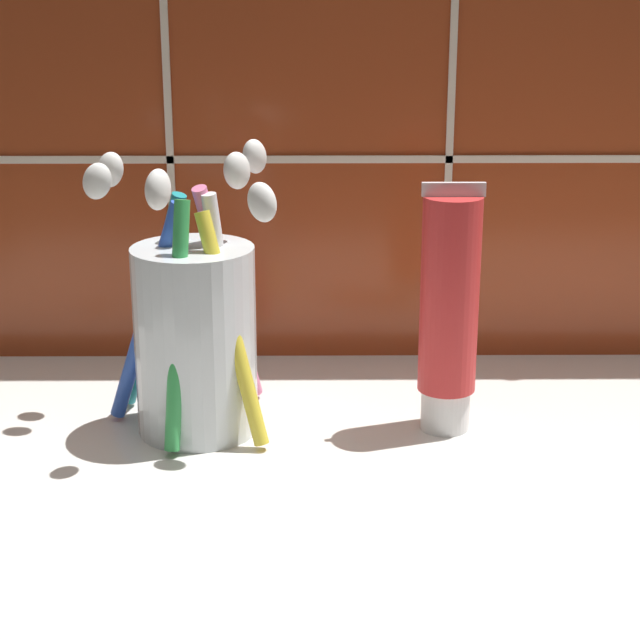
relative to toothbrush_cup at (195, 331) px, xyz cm
name	(u,v)px	position (x,y,z in cm)	size (l,w,h in cm)	color
sink_counter	(444,481)	(14.45, -5.24, -7.26)	(76.27, 37.20, 2.00)	silver
tile_wall_backsplash	(422,81)	(14.46, 13.61, 13.22)	(86.27, 1.72, 42.95)	#933819
toothbrush_cup	(195,331)	(0.00, 0.00, 0.00)	(12.34, 11.86, 17.11)	silver
toothpaste_tube	(449,310)	(15.03, -0.07, 1.28)	(3.65, 3.48, 15.16)	white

